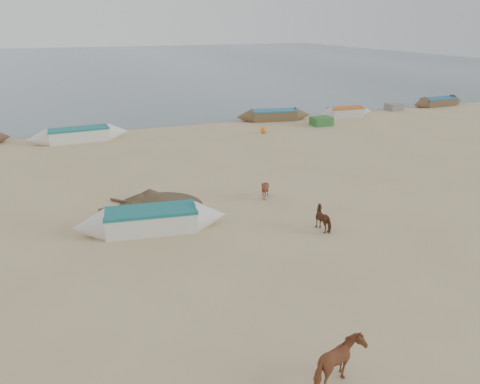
{
  "coord_description": "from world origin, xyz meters",
  "views": [
    {
      "loc": [
        -6.6,
        -12.73,
        7.61
      ],
      "look_at": [
        0.0,
        4.0,
        1.0
      ],
      "focal_mm": 35.0,
      "sensor_mm": 36.0,
      "label": 1
    }
  ],
  "objects_px": {
    "cow_adult": "(339,364)",
    "calf_front": "(265,189)",
    "calf_right": "(325,218)",
    "near_canoe": "(151,220)"
  },
  "relations": [
    {
      "from": "calf_front",
      "to": "calf_right",
      "type": "bearing_deg",
      "value": 0.61
    },
    {
      "from": "calf_right",
      "to": "calf_front",
      "type": "bearing_deg",
      "value": -18.73
    },
    {
      "from": "cow_adult",
      "to": "near_canoe",
      "type": "height_order",
      "value": "cow_adult"
    },
    {
      "from": "near_canoe",
      "to": "calf_right",
      "type": "bearing_deg",
      "value": -12.68
    },
    {
      "from": "cow_adult",
      "to": "near_canoe",
      "type": "relative_size",
      "value": 0.23
    },
    {
      "from": "cow_adult",
      "to": "calf_right",
      "type": "bearing_deg",
      "value": -52.42
    },
    {
      "from": "calf_right",
      "to": "near_canoe",
      "type": "distance_m",
      "value": 6.68
    },
    {
      "from": "cow_adult",
      "to": "near_canoe",
      "type": "bearing_deg",
      "value": -10.29
    },
    {
      "from": "cow_adult",
      "to": "calf_front",
      "type": "bearing_deg",
      "value": -39.53
    },
    {
      "from": "cow_adult",
      "to": "calf_front",
      "type": "relative_size",
      "value": 1.51
    }
  ]
}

